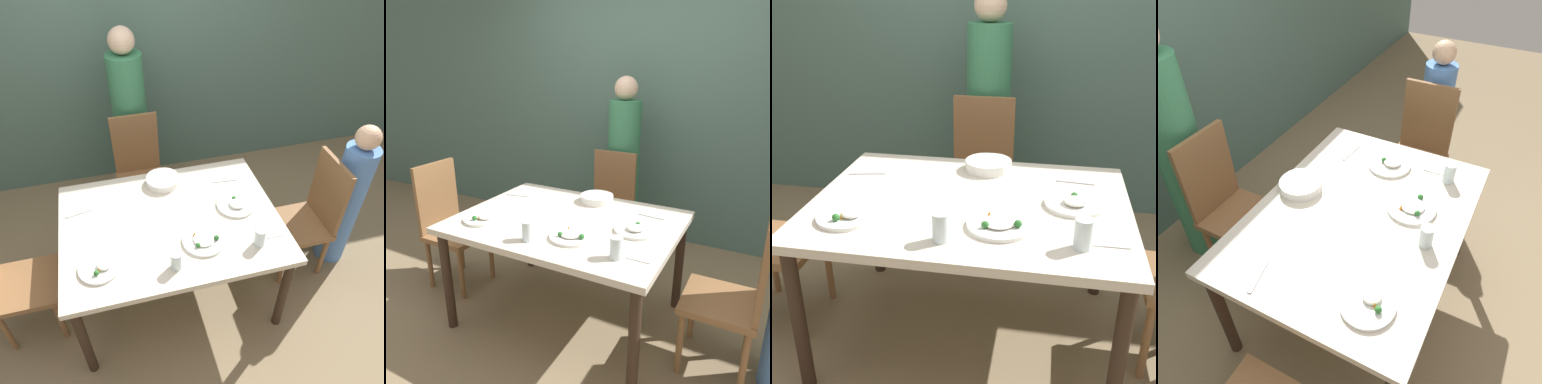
% 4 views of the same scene
% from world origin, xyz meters
% --- Properties ---
extents(ground_plane, '(10.00, 10.00, 0.00)m').
position_xyz_m(ground_plane, '(0.00, 0.00, 0.00)').
color(ground_plane, '#847051').
extents(wall_back, '(10.00, 0.06, 2.70)m').
position_xyz_m(wall_back, '(0.00, 1.58, 1.35)').
color(wall_back, '#4C6B60').
rests_on(wall_back, ground_plane).
extents(dining_table, '(1.38, 1.04, 0.73)m').
position_xyz_m(dining_table, '(0.00, 0.00, 0.66)').
color(dining_table, beige).
rests_on(dining_table, ground_plane).
extents(chair_adult_spot, '(0.40, 0.40, 0.97)m').
position_xyz_m(chair_adult_spot, '(-0.08, 0.87, 0.51)').
color(chair_adult_spot, brown).
rests_on(chair_adult_spot, ground_plane).
extents(chair_child_spot, '(0.40, 0.40, 0.97)m').
position_xyz_m(chair_child_spot, '(1.04, 0.01, 0.51)').
color(chair_child_spot, brown).
rests_on(chair_child_spot, ground_plane).
extents(chair_empty_left, '(0.40, 0.40, 0.97)m').
position_xyz_m(chair_empty_left, '(-1.04, -0.02, 0.51)').
color(chair_empty_left, brown).
rests_on(chair_empty_left, ground_plane).
extents(person_adult, '(0.28, 0.28, 1.58)m').
position_xyz_m(person_adult, '(-0.08, 1.17, 0.74)').
color(person_adult, '#387F56').
rests_on(person_adult, ground_plane).
extents(bowl_curry, '(0.23, 0.23, 0.05)m').
position_xyz_m(bowl_curry, '(0.03, 0.38, 0.76)').
color(bowl_curry, white).
rests_on(bowl_curry, dining_table).
extents(plate_rice_adult, '(0.23, 0.23, 0.05)m').
position_xyz_m(plate_rice_adult, '(-0.46, -0.27, 0.74)').
color(plate_rice_adult, white).
rests_on(plate_rice_adult, dining_table).
extents(plate_rice_child, '(0.26, 0.26, 0.05)m').
position_xyz_m(plate_rice_child, '(0.16, -0.22, 0.74)').
color(plate_rice_child, white).
rests_on(plate_rice_child, dining_table).
extents(plate_noodles, '(0.26, 0.26, 0.05)m').
position_xyz_m(plate_noodles, '(0.45, 0.02, 0.74)').
color(plate_noodles, white).
rests_on(plate_noodles, dining_table).
extents(glass_water_tall, '(0.07, 0.07, 0.11)m').
position_xyz_m(glass_water_tall, '(-0.05, -0.37, 0.79)').
color(glass_water_tall, silver).
rests_on(glass_water_tall, dining_table).
extents(glass_water_short, '(0.07, 0.07, 0.12)m').
position_xyz_m(glass_water_short, '(0.47, -0.33, 0.79)').
color(glass_water_short, silver).
rests_on(glass_water_short, dining_table).
extents(napkin_folded, '(0.14, 0.14, 0.01)m').
position_xyz_m(napkin_folded, '(0.57, -0.23, 0.73)').
color(napkin_folded, white).
rests_on(napkin_folded, dining_table).
extents(fork_steel, '(0.18, 0.06, 0.01)m').
position_xyz_m(fork_steel, '(-0.56, 0.22, 0.73)').
color(fork_steel, silver).
rests_on(fork_steel, dining_table).
extents(spoon_steel, '(0.18, 0.04, 0.01)m').
position_xyz_m(spoon_steel, '(0.46, 0.29, 0.73)').
color(spoon_steel, silver).
rests_on(spoon_steel, dining_table).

